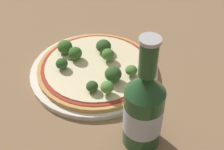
% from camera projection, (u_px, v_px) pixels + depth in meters
% --- Properties ---
extents(ground_plane, '(3.00, 3.00, 0.00)m').
position_uv_depth(ground_plane, '(108.00, 72.00, 0.72)').
color(ground_plane, '#846647').
extents(plate, '(0.29, 0.29, 0.01)m').
position_uv_depth(plate, '(94.00, 71.00, 0.71)').
color(plate, silver).
rests_on(plate, ground_plane).
extents(pizza, '(0.26, 0.26, 0.01)m').
position_uv_depth(pizza, '(96.00, 68.00, 0.70)').
color(pizza, tan).
rests_on(pizza, plate).
extents(broccoli_floret_0, '(0.04, 0.04, 0.03)m').
position_uv_depth(broccoli_floret_0, '(104.00, 46.00, 0.72)').
color(broccoli_floret_0, '#7A9E5B').
rests_on(broccoli_floret_0, pizza).
extents(broccoli_floret_1, '(0.03, 0.03, 0.03)m').
position_uv_depth(broccoli_floret_1, '(65.00, 47.00, 0.72)').
color(broccoli_floret_1, '#7A9E5B').
rests_on(broccoli_floret_1, pizza).
extents(broccoli_floret_2, '(0.04, 0.04, 0.03)m').
position_uv_depth(broccoli_floret_2, '(113.00, 74.00, 0.64)').
color(broccoli_floret_2, '#7A9E5B').
rests_on(broccoli_floret_2, pizza).
extents(broccoli_floret_3, '(0.03, 0.03, 0.03)m').
position_uv_depth(broccoli_floret_3, '(62.00, 64.00, 0.68)').
color(broccoli_floret_3, '#7A9E5B').
rests_on(broccoli_floret_3, pizza).
extents(broccoli_floret_4, '(0.03, 0.03, 0.03)m').
position_uv_depth(broccoli_floret_4, '(108.00, 55.00, 0.70)').
color(broccoli_floret_4, '#7A9E5B').
rests_on(broccoli_floret_4, pizza).
extents(broccoli_floret_5, '(0.03, 0.03, 0.02)m').
position_uv_depth(broccoli_floret_5, '(131.00, 70.00, 0.66)').
color(broccoli_floret_5, '#7A9E5B').
rests_on(broccoli_floret_5, pizza).
extents(broccoli_floret_6, '(0.02, 0.02, 0.02)m').
position_uv_depth(broccoli_floret_6, '(92.00, 86.00, 0.63)').
color(broccoli_floret_6, '#7A9E5B').
rests_on(broccoli_floret_6, pizza).
extents(broccoli_floret_7, '(0.03, 0.03, 0.03)m').
position_uv_depth(broccoli_floret_7, '(75.00, 53.00, 0.70)').
color(broccoli_floret_7, '#7A9E5B').
rests_on(broccoli_floret_7, pizza).
extents(broccoli_floret_8, '(0.03, 0.03, 0.03)m').
position_uv_depth(broccoli_floret_8, '(107.00, 87.00, 0.62)').
color(broccoli_floret_8, '#7A9E5B').
rests_on(broccoli_floret_8, pizza).
extents(beer_bottle, '(0.07, 0.07, 0.22)m').
position_uv_depth(beer_bottle, '(143.00, 109.00, 0.52)').
color(beer_bottle, '#234C28').
rests_on(beer_bottle, ground_plane).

